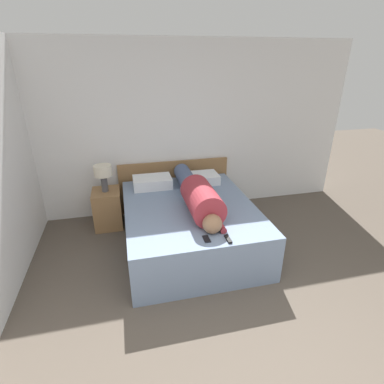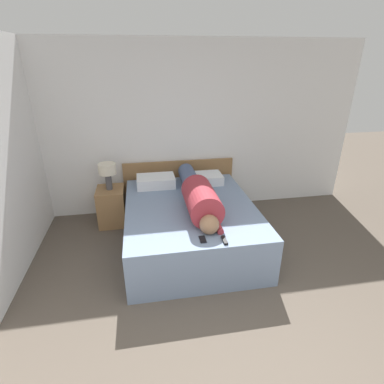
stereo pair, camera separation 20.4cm
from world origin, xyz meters
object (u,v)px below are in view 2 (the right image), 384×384
at_px(bed, 190,225).
at_px(tv_remote, 224,240).
at_px(pillow_second, 204,179).
at_px(person_lying, 198,195).
at_px(pillow_near_headboard, 156,181).
at_px(table_lamp, 107,171).
at_px(nightstand, 112,206).
at_px(cell_phone, 203,239).

xyz_separation_m(bed, tv_remote, (0.21, -0.88, 0.31)).
bearing_deg(tv_remote, pillow_second, 85.51).
distance_m(person_lying, pillow_near_headboard, 0.91).
bearing_deg(bed, table_lamp, 144.41).
bearing_deg(pillow_second, bed, -115.66).
bearing_deg(nightstand, table_lamp, 0.00).
bearing_deg(bed, cell_phone, -90.28).
relative_size(pillow_second, tv_remote, 3.48).
relative_size(bed, person_lying, 1.13).
distance_m(person_lying, pillow_second, 0.81).
bearing_deg(pillow_second, cell_phone, -102.64).
distance_m(bed, cell_phone, 0.87).
distance_m(person_lying, cell_phone, 0.78).
height_order(nightstand, pillow_near_headboard, pillow_near_headboard).
bearing_deg(pillow_second, person_lying, -107.64).
xyz_separation_m(nightstand, tv_remote, (1.28, -1.65, 0.32)).
xyz_separation_m(table_lamp, pillow_second, (1.41, -0.06, -0.19)).
xyz_separation_m(table_lamp, pillow_near_headboard, (0.68, -0.06, -0.18)).
height_order(bed, nightstand, bed).
relative_size(bed, tv_remote, 13.30).
bearing_deg(tv_remote, pillow_near_headboard, 110.91).
distance_m(table_lamp, tv_remote, 2.10).
xyz_separation_m(pillow_near_headboard, tv_remote, (0.61, -1.59, -0.06)).
height_order(nightstand, tv_remote, tv_remote).
bearing_deg(person_lying, table_lamp, 144.38).
bearing_deg(nightstand, pillow_second, -2.53).
distance_m(pillow_near_headboard, pillow_second, 0.73).
height_order(pillow_near_headboard, pillow_second, pillow_near_headboard).
xyz_separation_m(bed, person_lying, (0.09, -0.07, 0.46)).
xyz_separation_m(pillow_near_headboard, pillow_second, (0.73, 0.00, -0.01)).
height_order(table_lamp, pillow_near_headboard, table_lamp).
bearing_deg(pillow_near_headboard, nightstand, 174.76).
relative_size(nightstand, table_lamp, 1.45).
bearing_deg(person_lying, pillow_near_headboard, 122.21).
relative_size(table_lamp, cell_phone, 3.01).
height_order(person_lying, pillow_near_headboard, person_lying).
xyz_separation_m(pillow_second, cell_phone, (-0.34, -1.52, -0.06)).
bearing_deg(nightstand, person_lying, -35.62).
bearing_deg(person_lying, pillow_second, 72.36).
distance_m(bed, table_lamp, 1.43).
height_order(pillow_near_headboard, cell_phone, pillow_near_headboard).
bearing_deg(cell_phone, pillow_second, 77.36).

